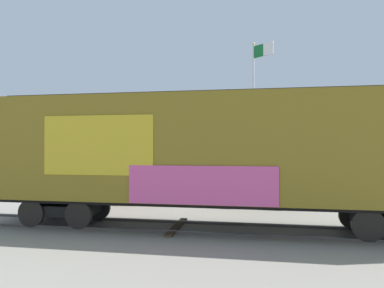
{
  "coord_description": "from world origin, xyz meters",
  "views": [
    {
      "loc": [
        0.51,
        -11.27,
        2.66
      ],
      "look_at": [
        -0.73,
        1.76,
        2.78
      ],
      "focal_mm": 32.54,
      "sensor_mm": 36.0,
      "label": 1
    }
  ],
  "objects": [
    {
      "name": "flagpole",
      "position": [
        2.64,
        12.17,
        6.23
      ],
      "size": [
        1.27,
        1.24,
        9.72
      ],
      "color": "silver",
      "rests_on": "ground_plane"
    },
    {
      "name": "ground_plane",
      "position": [
        0.0,
        0.0,
        0.0
      ],
      "size": [
        260.0,
        260.0,
        0.0
      ],
      "primitive_type": "plane",
      "color": "gray"
    },
    {
      "name": "track",
      "position": [
        0.23,
        -0.0,
        0.04
      ],
      "size": [
        59.93,
        6.43,
        0.08
      ],
      "color": "#4C4742",
      "rests_on": "ground_plane"
    },
    {
      "name": "parked_car_black",
      "position": [
        1.75,
        5.09,
        0.88
      ],
      "size": [
        4.86,
        2.7,
        1.76
      ],
      "color": "black",
      "rests_on": "ground_plane"
    },
    {
      "name": "freight_car",
      "position": [
        0.19,
        -0.0,
        2.56
      ],
      "size": [
        15.8,
        4.3,
        4.49
      ],
      "color": "olive",
      "rests_on": "ground_plane"
    },
    {
      "name": "hillside",
      "position": [
        0.03,
        78.48,
        4.58
      ],
      "size": [
        126.19,
        39.21,
        13.67
      ],
      "color": "gray",
      "rests_on": "ground_plane"
    },
    {
      "name": "parked_car_red",
      "position": [
        -4.15,
        5.18,
        0.82
      ],
      "size": [
        4.37,
        2.11,
        1.65
      ],
      "color": "#B21E1E",
      "rests_on": "ground_plane"
    }
  ]
}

